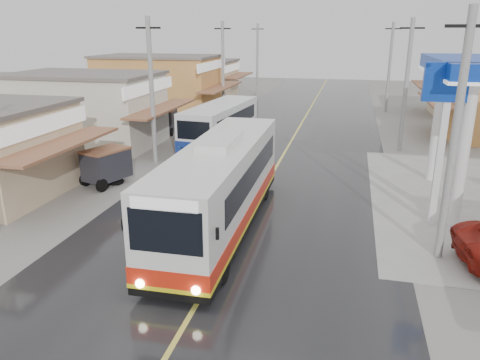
{
  "coord_description": "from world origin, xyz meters",
  "views": [
    {
      "loc": [
        3.78,
        -15.34,
        7.29
      ],
      "look_at": [
        -0.26,
        1.78,
        1.64
      ],
      "focal_mm": 35.0,
      "sensor_mm": 36.0,
      "label": 1
    }
  ],
  "objects_px": {
    "tricycle_near": "(106,164)",
    "tricycle_far": "(165,119)",
    "cyclist": "(188,151)",
    "second_bus": "(221,125)",
    "tyre_stack": "(115,180)",
    "coach_bus": "(222,186)"
  },
  "relations": [
    {
      "from": "coach_bus",
      "to": "tricycle_far",
      "type": "xyz_separation_m",
      "value": [
        -8.67,
        15.79,
        -0.67
      ]
    },
    {
      "from": "coach_bus",
      "to": "tyre_stack",
      "type": "xyz_separation_m",
      "value": [
        -6.61,
        4.06,
        -1.51
      ]
    },
    {
      "from": "tricycle_near",
      "to": "tyre_stack",
      "type": "bearing_deg",
      "value": 47.99
    },
    {
      "from": "cyclist",
      "to": "tricycle_near",
      "type": "height_order",
      "value": "cyclist"
    },
    {
      "from": "cyclist",
      "to": "tyre_stack",
      "type": "distance_m",
      "value": 5.02
    },
    {
      "from": "tricycle_far",
      "to": "tyre_stack",
      "type": "distance_m",
      "value": 11.94
    },
    {
      "from": "second_bus",
      "to": "cyclist",
      "type": "bearing_deg",
      "value": -97.43
    },
    {
      "from": "coach_bus",
      "to": "second_bus",
      "type": "relative_size",
      "value": 1.31
    },
    {
      "from": "second_bus",
      "to": "tyre_stack",
      "type": "xyz_separation_m",
      "value": [
        -3.15,
        -8.25,
        -1.32
      ]
    },
    {
      "from": "tyre_stack",
      "to": "cyclist",
      "type": "bearing_deg",
      "value": 62.74
    },
    {
      "from": "coach_bus",
      "to": "tricycle_far",
      "type": "distance_m",
      "value": 18.02
    },
    {
      "from": "cyclist",
      "to": "coach_bus",
      "type": "bearing_deg",
      "value": -50.47
    },
    {
      "from": "tricycle_far",
      "to": "second_bus",
      "type": "bearing_deg",
      "value": -42.99
    },
    {
      "from": "second_bus",
      "to": "cyclist",
      "type": "xyz_separation_m",
      "value": [
        -0.86,
        -3.8,
        -0.82
      ]
    },
    {
      "from": "tricycle_near",
      "to": "tricycle_far",
      "type": "bearing_deg",
      "value": 117.29
    },
    {
      "from": "second_bus",
      "to": "coach_bus",
      "type": "bearing_deg",
      "value": -68.96
    },
    {
      "from": "cyclist",
      "to": "tricycle_near",
      "type": "relative_size",
      "value": 0.79
    },
    {
      "from": "tricycle_near",
      "to": "tricycle_far",
      "type": "distance_m",
      "value": 12.04
    },
    {
      "from": "tricycle_near",
      "to": "tricycle_far",
      "type": "xyz_separation_m",
      "value": [
        -1.73,
        11.91,
        0.02
      ]
    },
    {
      "from": "tricycle_far",
      "to": "tyre_stack",
      "type": "height_order",
      "value": "tricycle_far"
    },
    {
      "from": "second_bus",
      "to": "cyclist",
      "type": "height_order",
      "value": "second_bus"
    },
    {
      "from": "coach_bus",
      "to": "tricycle_near",
      "type": "xyz_separation_m",
      "value": [
        -6.94,
        3.87,
        -0.69
      ]
    }
  ]
}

